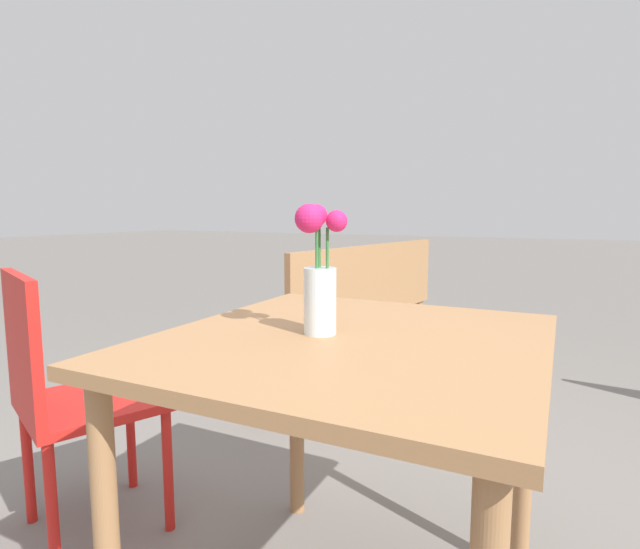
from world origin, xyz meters
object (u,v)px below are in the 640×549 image
object	(u,v)px
table_front	(351,380)
flower_vase	(319,280)
cafe_chair	(65,389)
bench_near	(357,311)

from	to	relation	value
table_front	flower_vase	xyz separation A→B (m)	(-0.07, -0.02, 0.23)
table_front	flower_vase	bearing A→B (deg)	-165.19
flower_vase	cafe_chair	distance (m)	0.96
table_front	flower_vase	distance (m)	0.25
flower_vase	bench_near	distance (m)	1.84
table_front	bench_near	distance (m)	1.81
table_front	cafe_chair	xyz separation A→B (m)	(-0.94, -0.06, -0.16)
table_front	cafe_chair	world-z (taller)	cafe_chair
table_front	bench_near	bearing A→B (deg)	112.20
bench_near	table_front	bearing A→B (deg)	-67.80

